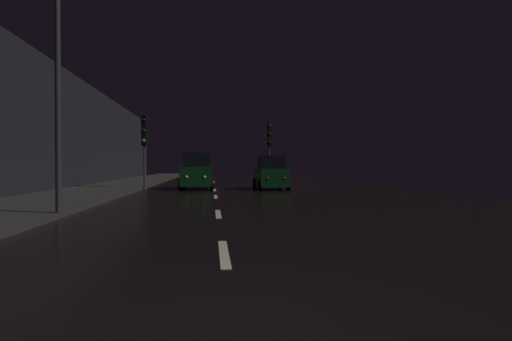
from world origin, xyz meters
TOP-DOWN VIEW (x-y plane):
  - ground at (0.00, 24.50)m, footprint 25.64×84.00m
  - sidewalk_left at (-6.62, 24.50)m, footprint 4.40×84.00m
  - building_facade_left at (-9.22, 21.00)m, footprint 0.80×63.00m
  - lane_centerline at (0.00, 19.21)m, footprint 0.16×34.29m
  - traffic_light_far_left at (-4.32, 22.15)m, footprint 0.34×0.47m
  - traffic_light_far_right at (4.32, 27.89)m, footprint 0.32×0.46m
  - streetlamp_overhead at (-4.10, 8.24)m, footprint 1.70×0.44m
  - car_approaching_headlights at (-1.11, 22.51)m, footprint 2.08×4.51m
  - car_parked_right_far at (3.52, 21.61)m, footprint 1.92×4.16m

SIDE VIEW (x-z plane):
  - ground at x=0.00m, z-range -0.02..0.00m
  - lane_centerline at x=0.00m, z-range 0.00..0.01m
  - sidewalk_left at x=-6.62m, z-range 0.00..0.15m
  - car_parked_right_far at x=3.52m, z-range -0.09..2.01m
  - car_approaching_headlights at x=-1.11m, z-range -0.10..2.17m
  - traffic_light_far_left at x=-4.32m, z-range 1.02..5.61m
  - traffic_light_far_right at x=4.32m, z-range 1.10..5.96m
  - building_facade_left at x=-9.22m, z-range 0.00..7.25m
  - streetlamp_overhead at x=-4.10m, z-range 1.23..9.42m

